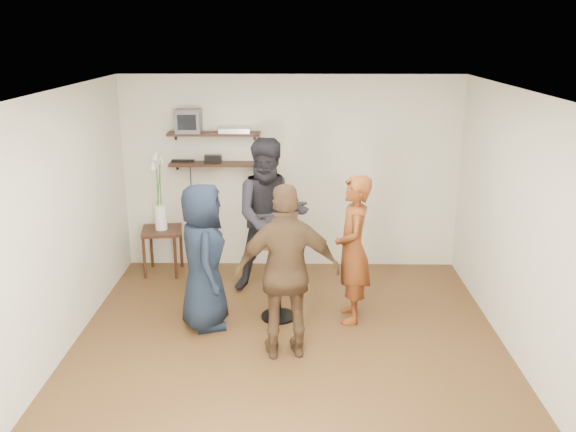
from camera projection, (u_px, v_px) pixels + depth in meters
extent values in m
cube|color=#462A16|center=(288.00, 356.00, 6.16)|extent=(4.50, 5.00, 0.04)
cube|color=white|center=(288.00, 91.00, 5.39)|extent=(4.50, 5.00, 0.04)
cube|color=silver|center=(291.00, 173.00, 8.18)|extent=(4.50, 0.04, 2.60)
cube|color=silver|center=(281.00, 378.00, 3.36)|extent=(4.50, 0.04, 2.60)
cube|color=silver|center=(50.00, 231.00, 5.81)|extent=(0.04, 5.00, 2.60)
cube|color=silver|center=(529.00, 234.00, 5.74)|extent=(0.04, 5.00, 2.60)
cube|color=black|center=(214.00, 134.00, 7.90)|extent=(1.20, 0.25, 0.04)
cube|color=black|center=(215.00, 164.00, 8.01)|extent=(1.20, 0.25, 0.04)
cube|color=#59595B|center=(189.00, 121.00, 7.85)|extent=(0.32, 0.30, 0.30)
cube|color=silver|center=(235.00, 130.00, 7.88)|extent=(0.40, 0.24, 0.06)
cube|color=black|center=(213.00, 159.00, 8.00)|extent=(0.22, 0.10, 0.10)
cube|color=black|center=(183.00, 161.00, 8.06)|extent=(0.30, 0.05, 0.03)
cube|color=black|center=(162.00, 231.00, 8.06)|extent=(0.58, 0.58, 0.04)
cylinder|color=black|center=(144.00, 258.00, 7.96)|extent=(0.04, 0.04, 0.57)
cylinder|color=black|center=(175.00, 258.00, 7.96)|extent=(0.04, 0.04, 0.57)
cylinder|color=black|center=(152.00, 247.00, 8.35)|extent=(0.04, 0.04, 0.57)
cylinder|color=black|center=(181.00, 247.00, 8.35)|extent=(0.04, 0.04, 0.57)
cylinder|color=white|center=(161.00, 217.00, 8.01)|extent=(0.16, 0.16, 0.33)
cylinder|color=#317421|center=(158.00, 192.00, 7.91)|extent=(0.01, 0.08, 0.61)
cone|color=white|center=(153.00, 164.00, 7.80)|extent=(0.08, 0.10, 0.13)
cylinder|color=#317421|center=(160.00, 190.00, 7.91)|extent=(0.04, 0.06, 0.68)
cone|color=white|center=(161.00, 159.00, 7.81)|extent=(0.12, 0.14, 0.14)
cylinder|color=#317421|center=(159.00, 188.00, 7.88)|extent=(0.11, 0.09, 0.74)
cone|color=white|center=(156.00, 155.00, 7.72)|extent=(0.14, 0.14, 0.14)
cylinder|color=black|center=(278.00, 242.00, 6.68)|extent=(0.51, 0.51, 0.04)
cylinder|color=black|center=(278.00, 280.00, 6.81)|extent=(0.07, 0.07, 0.86)
cylinder|color=black|center=(278.00, 316.00, 6.94)|extent=(0.39, 0.39, 0.03)
cylinder|color=silver|center=(273.00, 241.00, 6.65)|extent=(0.06, 0.06, 0.00)
cylinder|color=silver|center=(273.00, 237.00, 6.63)|extent=(0.01, 0.01, 0.10)
cylinder|color=silver|center=(273.00, 227.00, 6.60)|extent=(0.07, 0.07, 0.12)
cylinder|color=#E3BB5D|center=(273.00, 230.00, 6.61)|extent=(0.07, 0.07, 0.06)
cylinder|color=silver|center=(283.00, 241.00, 6.64)|extent=(0.06, 0.06, 0.00)
cylinder|color=silver|center=(283.00, 237.00, 6.62)|extent=(0.01, 0.01, 0.09)
cylinder|color=silver|center=(283.00, 228.00, 6.59)|extent=(0.07, 0.07, 0.11)
cylinder|color=#E3BB5D|center=(283.00, 230.00, 6.60)|extent=(0.06, 0.06, 0.06)
cylinder|color=silver|center=(276.00, 238.00, 6.73)|extent=(0.07, 0.07, 0.00)
cylinder|color=silver|center=(276.00, 234.00, 6.71)|extent=(0.01, 0.01, 0.10)
cylinder|color=silver|center=(276.00, 225.00, 6.68)|extent=(0.07, 0.07, 0.12)
cylinder|color=#E3BB5D|center=(276.00, 227.00, 6.69)|extent=(0.07, 0.07, 0.07)
cylinder|color=silver|center=(281.00, 240.00, 6.69)|extent=(0.06, 0.06, 0.00)
cylinder|color=silver|center=(281.00, 236.00, 6.67)|extent=(0.01, 0.01, 0.09)
cylinder|color=silver|center=(281.00, 227.00, 6.64)|extent=(0.07, 0.07, 0.11)
cylinder|color=#E3BB5D|center=(281.00, 229.00, 6.65)|extent=(0.06, 0.06, 0.06)
imported|color=red|center=(353.00, 250.00, 6.68)|extent=(0.41, 0.61, 1.66)
imported|color=black|center=(271.00, 216.00, 7.45)|extent=(1.03, 0.85, 1.92)
imported|color=black|center=(203.00, 257.00, 6.54)|extent=(0.69, 0.89, 1.62)
imported|color=#4B3420|center=(287.00, 273.00, 5.91)|extent=(1.09, 0.57, 1.77)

